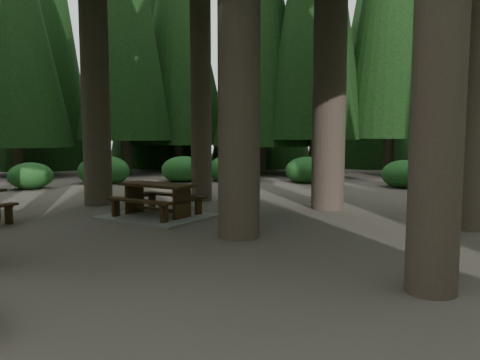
# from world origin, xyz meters

# --- Properties ---
(ground) EXTENTS (80.00, 80.00, 0.00)m
(ground) POSITION_xyz_m (0.00, 0.00, 0.00)
(ground) COLOR #554B45
(ground) RESTS_ON ground
(picnic_table_c) EXTENTS (3.03, 2.76, 0.84)m
(picnic_table_c) POSITION_xyz_m (-1.67, 1.90, 0.30)
(picnic_table_c) COLOR gray
(picnic_table_c) RESTS_ON ground
(shrub_ring) EXTENTS (23.86, 24.64, 1.49)m
(shrub_ring) POSITION_xyz_m (0.70, 0.75, 0.40)
(shrub_ring) COLOR #225C1F
(shrub_ring) RESTS_ON ground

